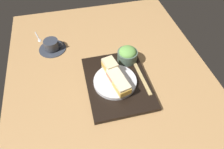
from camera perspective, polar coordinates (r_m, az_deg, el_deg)
ground_plane at (r=99.11cm, az=0.23°, el=-3.40°), size 140.00×100.00×3.00cm
serving_tray at (r=97.55cm, az=1.49°, el=-2.16°), size 37.32×28.85×2.12cm
sandwich_plate at (r=95.35cm, az=0.85°, el=-1.93°), size 19.96×19.96×1.78cm
sandwich_near at (r=89.05cm, az=2.72°, el=-3.49°), size 8.81×7.15×5.19cm
sandwich_middle at (r=92.66cm, az=0.88°, el=-0.57°), size 8.51×7.14×5.21cm
sandwich_far at (r=96.31cm, az=-0.82°, el=2.26°), size 8.43×7.13×5.97cm
salad_bowl at (r=103.93cm, az=4.30°, el=5.61°), size 10.11×10.11×7.62cm
chopsticks_pair at (r=98.52cm, az=8.27°, el=-0.87°), size 21.07×2.52×0.70cm
coffee_cup at (r=118.19cm, az=-16.30°, el=7.67°), size 14.75×14.75×5.80cm
teaspoon at (r=128.57cm, az=-19.62°, el=9.32°), size 10.19×4.25×0.80cm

